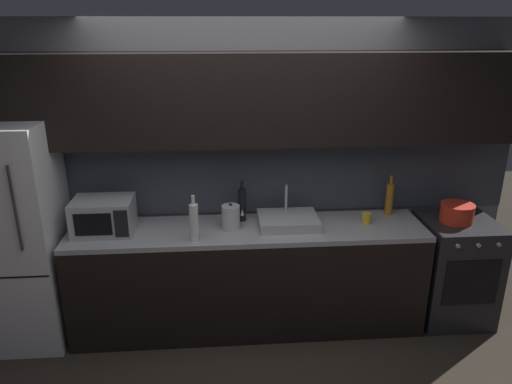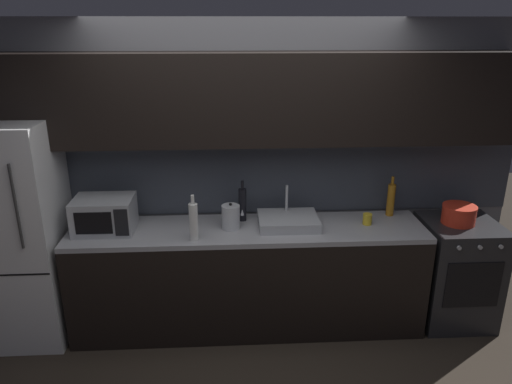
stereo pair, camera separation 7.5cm
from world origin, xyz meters
name	(u,v)px [view 2 (the right image)]	position (x,y,z in m)	size (l,w,h in m)	color
back_wall	(246,140)	(0.00, 1.20, 1.55)	(4.60, 0.44, 2.50)	slate
counter_run	(248,277)	(0.00, 0.90, 0.45)	(2.86, 0.60, 0.90)	black
refrigerator	(18,234)	(-1.81, 0.90, 0.89)	(0.68, 0.69, 1.79)	white
oven_range	(455,271)	(1.77, 0.90, 0.45)	(0.60, 0.62, 0.90)	#232326
microwave	(104,215)	(-1.13, 0.92, 1.04)	(0.46, 0.35, 0.27)	#A8AAAF
sink_basin	(288,221)	(0.33, 0.93, 0.94)	(0.48, 0.38, 0.30)	#ADAFB5
kettle	(231,217)	(-0.14, 0.90, 1.00)	(0.18, 0.14, 0.22)	#B7BABF
wine_bottle_dark	(242,204)	(-0.04, 1.06, 1.04)	(0.06, 0.06, 0.34)	black
wine_bottle_white	(194,221)	(-0.42, 0.70, 1.05)	(0.07, 0.07, 0.36)	silver
wine_bottle_amber	(391,199)	(1.22, 1.10, 1.04)	(0.07, 0.07, 0.35)	#B27019
mug_yellow	(367,219)	(0.97, 0.92, 0.95)	(0.07, 0.07, 0.09)	gold
cooking_pot	(459,214)	(1.72, 0.90, 0.98)	(0.27, 0.27, 0.15)	red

